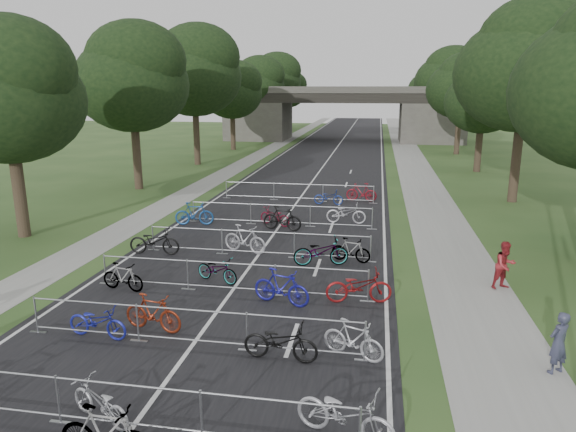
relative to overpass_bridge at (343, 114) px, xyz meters
name	(u,v)px	position (x,y,z in m)	size (l,w,h in m)	color
road	(332,154)	(0.00, -15.00, -3.53)	(11.00, 140.00, 0.01)	black
sidewalk_right	(409,155)	(8.00, -15.00, -3.53)	(3.00, 140.00, 0.01)	gray
sidewalk_left	(264,152)	(-7.50, -15.00, -3.53)	(2.00, 140.00, 0.01)	gray
lane_markings	(332,154)	(0.00, -15.00, -3.53)	(0.12, 140.00, 0.00)	silver
overpass_bridge	(343,114)	(0.00, 0.00, 0.00)	(31.00, 8.00, 7.05)	#474440
tree_left_0	(8,95)	(-11.39, -49.07, 2.96)	(6.72, 6.72, 10.25)	#33261C
tree_left_1	(132,80)	(-11.39, -37.07, 3.77)	(7.56, 7.56, 11.53)	#33261C
tree_right_1	(528,68)	(13.11, -37.07, 4.37)	(8.18, 8.18, 12.47)	#33261C
tree_left_2	(195,73)	(-11.39, -25.07, 4.58)	(8.40, 8.40, 12.81)	#33261C
tree_right_2	(484,99)	(13.11, -25.07, 2.41)	(6.16, 6.16, 9.39)	#33261C
tree_left_3	(233,91)	(-11.39, -13.07, 2.96)	(6.72, 6.72, 10.25)	#33261C
tree_right_3	(463,87)	(13.11, -13.07, 3.39)	(7.17, 7.17, 10.93)	#33261C
tree_left_4	(257,85)	(-11.39, -1.07, 3.77)	(7.56, 7.56, 11.53)	#33261C
tree_right_4	(448,79)	(13.11, -1.07, 4.37)	(8.18, 8.18, 12.47)	#33261C
tree_left_5	(275,80)	(-11.39, 10.93, 4.58)	(8.40, 8.40, 12.81)	#33261C
tree_right_5	(437,94)	(13.11, 10.93, 2.41)	(6.16, 6.16, 9.39)	#33261C
tree_left_6	(288,90)	(-11.39, 22.93, 2.96)	(6.72, 6.72, 10.25)	#33261C
tree_right_6	(430,88)	(13.11, 22.93, 3.39)	(7.17, 7.17, 10.93)	#33261C
barrier_row_1	(128,407)	(0.00, -61.40, -2.99)	(9.70, 0.08, 1.10)	#9FA2A7
barrier_row_2	(191,327)	(0.00, -57.80, -2.99)	(9.70, 0.08, 1.10)	#9FA2A7
barrier_row_3	(231,277)	(0.00, -54.00, -2.99)	(9.70, 0.08, 1.10)	#9FA2A7
barrier_row_4	(258,243)	(0.00, -50.00, -2.99)	(9.70, 0.08, 1.10)	#9FA2A7
barrier_row_5	(280,215)	(0.00, -45.00, -2.99)	(9.70, 0.08, 1.10)	#9FA2A7
barrier_row_6	(298,192)	(0.00, -39.00, -2.99)	(9.70, 0.08, 1.10)	#9FA2A7
bike_5	(100,403)	(-0.72, -61.23, -3.09)	(0.59, 1.70, 0.89)	#B0B1B8
bike_7	(345,414)	(4.30, -60.88, -2.99)	(0.73, 2.08, 1.09)	#A5A5AD
bike_8	(97,322)	(-2.73, -57.79, -3.06)	(0.63, 1.82, 0.95)	#1B2199
bike_9	(153,313)	(-1.39, -57.14, -2.98)	(0.52, 1.83, 1.10)	maroon
bike_10	(281,342)	(2.49, -58.12, -3.02)	(0.68, 1.94, 1.02)	black
bike_11	(353,340)	(4.30, -57.69, -3.02)	(0.48, 1.69, 1.02)	#B8BAC1
bike_12	(123,277)	(-3.69, -54.46, -3.04)	(0.46, 1.63, 0.98)	#9FA2A7
bike_13	(217,270)	(-0.75, -53.14, -3.07)	(0.61, 1.75, 0.92)	#9FA2A7
bike_14	(281,287)	(1.87, -54.68, -2.94)	(0.55, 1.96, 1.18)	navy
bike_15	(359,287)	(4.30, -54.13, -2.97)	(0.74, 2.13, 1.12)	maroon
bike_16	(154,241)	(-4.30, -50.53, -2.97)	(0.75, 2.15, 1.13)	black
bike_17	(245,239)	(-0.63, -49.67, -2.93)	(0.56, 1.99, 1.20)	#A7A6AE
bike_18	(321,252)	(2.70, -50.74, -2.97)	(0.75, 2.16, 1.14)	#9FA2A7
bike_19	(351,250)	(3.83, -50.10, -3.05)	(0.46, 1.62, 0.97)	#9FA2A7
bike_20	(194,214)	(-4.30, -45.71, -2.94)	(0.55, 1.96, 1.18)	#1A4C92
bike_21	(275,216)	(-0.27, -45.09, -3.06)	(0.63, 1.81, 0.95)	maroon
bike_22	(282,219)	(0.27, -45.92, -2.94)	(0.56, 1.98, 1.19)	black
bike_23	(346,213)	(3.26, -44.02, -3.00)	(0.71, 2.03, 1.06)	silver
bike_26	(329,197)	(1.96, -39.80, -3.08)	(0.60, 1.74, 0.91)	navy
bike_27	(361,192)	(3.86, -38.48, -2.97)	(0.53, 1.89, 1.13)	maroon
pedestrian_a	(558,343)	(9.20, -57.56, -2.74)	(0.58, 0.38, 1.59)	#313349
pedestrian_b	(505,266)	(9.20, -52.04, -2.69)	(0.82, 0.64, 1.68)	maroon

